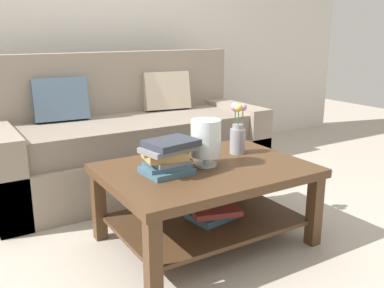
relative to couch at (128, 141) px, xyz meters
The scene contains 7 objects.
ground_plane 0.94m from the couch, 95.98° to the right, with size 10.00×10.00×0.00m, color #ADA393.
back_wall 1.27m from the couch, 96.54° to the left, with size 6.40×0.12×2.70m, color beige.
couch is the anchor object (origin of this frame).
coffee_table 1.16m from the couch, 90.68° to the right, with size 1.16×0.83×0.47m.
book_stack_main 1.20m from the couch, 102.56° to the right, with size 0.32×0.25×0.19m.
glass_hurricane_vase 1.17m from the couch, 90.24° to the right, with size 0.17×0.17×0.27m.
flower_pitcher 1.10m from the couch, 73.37° to the right, with size 0.11×0.10×0.32m.
Camera 1 is at (-1.22, -2.25, 1.23)m, focal length 39.95 mm.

